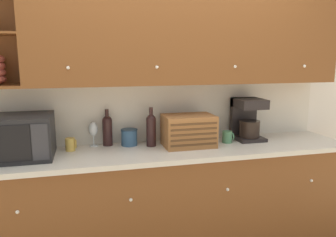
% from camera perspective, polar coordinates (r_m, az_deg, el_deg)
% --- Properties ---
extents(ground_plane, '(24.00, 24.00, 0.00)m').
position_cam_1_polar(ground_plane, '(3.36, -0.95, -18.76)').
color(ground_plane, tan).
extents(wall_back, '(5.47, 0.06, 2.60)m').
position_cam_1_polar(wall_back, '(2.98, -1.16, 3.91)').
color(wall_back, white).
rests_on(wall_back, ground_plane).
extents(counter_unit, '(3.09, 0.63, 0.90)m').
position_cam_1_polar(counter_unit, '(2.89, 0.46, -13.79)').
color(counter_unit, brown).
rests_on(counter_unit, ground_plane).
extents(backsplash_panel, '(3.07, 0.01, 0.52)m').
position_cam_1_polar(backsplash_panel, '(2.96, -0.99, 1.20)').
color(backsplash_panel, silver).
rests_on(backsplash_panel, counter_unit).
extents(upper_cabinets, '(3.07, 0.35, 0.82)m').
position_cam_1_polar(upper_cabinets, '(2.82, 2.99, 14.28)').
color(upper_cabinets, brown).
rests_on(upper_cabinets, backsplash_panel).
extents(microwave, '(0.50, 0.42, 0.32)m').
position_cam_1_polar(microwave, '(2.68, -24.71, -2.94)').
color(microwave, black).
rests_on(microwave, counter_unit).
extents(mug, '(0.09, 0.08, 0.10)m').
position_cam_1_polar(mug, '(2.77, -16.59, -4.35)').
color(mug, gold).
rests_on(mug, counter_unit).
extents(wine_glass, '(0.08, 0.08, 0.21)m').
position_cam_1_polar(wine_glass, '(2.84, -12.90, -1.93)').
color(wine_glass, silver).
rests_on(wine_glass, counter_unit).
extents(wine_bottle, '(0.08, 0.08, 0.31)m').
position_cam_1_polar(wine_bottle, '(2.84, -10.51, -1.83)').
color(wine_bottle, black).
rests_on(wine_bottle, counter_unit).
extents(storage_canister, '(0.14, 0.14, 0.14)m').
position_cam_1_polar(storage_canister, '(2.83, -6.77, -3.25)').
color(storage_canister, '#33567A').
rests_on(storage_canister, counter_unit).
extents(second_wine_bottle, '(0.08, 0.08, 0.33)m').
position_cam_1_polar(second_wine_bottle, '(2.78, -2.96, -1.78)').
color(second_wine_bottle, black).
rests_on(second_wine_bottle, counter_unit).
extents(bread_box, '(0.43, 0.29, 0.27)m').
position_cam_1_polar(bread_box, '(2.78, 3.60, -2.13)').
color(bread_box, '#996033').
rests_on(bread_box, counter_unit).
extents(mug_blue_second, '(0.10, 0.09, 0.10)m').
position_cam_1_polar(mug_blue_second, '(2.95, 10.32, -3.16)').
color(mug_blue_second, '#4C845B').
rests_on(mug_blue_second, counter_unit).
extents(coffee_maker, '(0.25, 0.28, 0.38)m').
position_cam_1_polar(coffee_maker, '(3.10, 13.64, -0.01)').
color(coffee_maker, black).
rests_on(coffee_maker, counter_unit).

